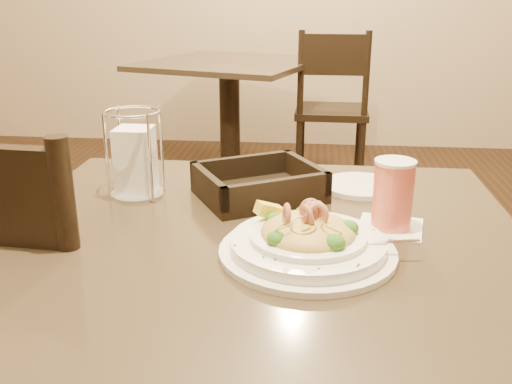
# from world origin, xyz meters

# --- Properties ---
(main_table) EXTENTS (0.90, 0.90, 0.75)m
(main_table) POSITION_xyz_m (0.00, 0.00, 0.51)
(main_table) COLOR black
(main_table) RESTS_ON ground
(background_table) EXTENTS (1.13, 1.13, 0.75)m
(background_table) POSITION_xyz_m (-0.41, 2.47, 0.51)
(background_table) COLOR black
(background_table) RESTS_ON ground
(dining_chair_near) EXTENTS (0.45, 0.45, 0.93)m
(dining_chair_near) POSITION_xyz_m (-0.46, 0.09, 0.50)
(dining_chair_near) COLOR black
(dining_chair_near) RESTS_ON ground
(dining_chair_far) EXTENTS (0.43, 0.43, 0.93)m
(dining_chair_far) POSITION_xyz_m (0.19, 2.49, 0.50)
(dining_chair_far) COLOR black
(dining_chair_far) RESTS_ON ground
(pasta_bowl) EXTENTS (0.30, 0.27, 0.09)m
(pasta_bowl) POSITION_xyz_m (0.09, -0.04, 0.77)
(pasta_bowl) COLOR white
(pasta_bowl) RESTS_ON main_table
(drink_glass) EXTENTS (0.13, 0.13, 0.12)m
(drink_glass) POSITION_xyz_m (0.23, 0.08, 0.81)
(drink_glass) COLOR white
(drink_glass) RESTS_ON main_table
(bread_basket) EXTENTS (0.28, 0.27, 0.06)m
(bread_basket) POSITION_xyz_m (-0.01, 0.21, 0.77)
(bread_basket) COLOR black
(bread_basket) RESTS_ON main_table
(napkin_caddy) EXTENTS (0.11, 0.11, 0.17)m
(napkin_caddy) POSITION_xyz_m (-0.26, 0.20, 0.82)
(napkin_caddy) COLOR silver
(napkin_caddy) RESTS_ON main_table
(side_plate) EXTENTS (0.20, 0.20, 0.01)m
(side_plate) POSITION_xyz_m (0.19, 0.29, 0.75)
(side_plate) COLOR white
(side_plate) RESTS_ON main_table
(butter_ramekin) EXTENTS (0.12, 0.12, 0.04)m
(butter_ramekin) POSITION_xyz_m (-0.36, -0.00, 0.77)
(butter_ramekin) COLOR white
(butter_ramekin) RESTS_ON main_table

